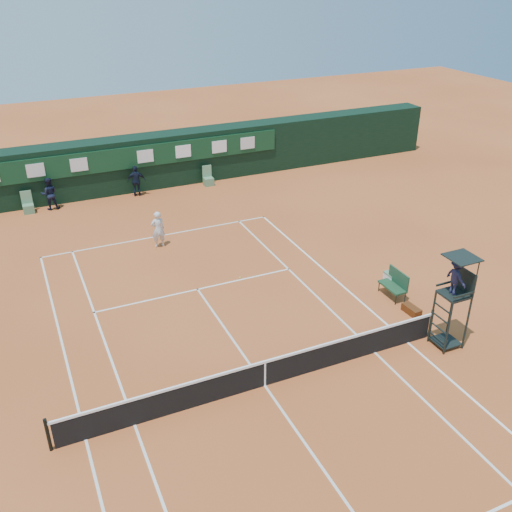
{
  "coord_description": "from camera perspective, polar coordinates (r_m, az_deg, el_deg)",
  "views": [
    {
      "loc": [
        -5.95,
        -12.56,
        11.85
      ],
      "look_at": [
        2.4,
        6.0,
        1.2
      ],
      "focal_mm": 40.0,
      "sensor_mm": 36.0,
      "label": 1
    }
  ],
  "objects": [
    {
      "name": "back_wall",
      "position": [
        33.5,
        -12.96,
        8.93
      ],
      "size": [
        40.0,
        1.65,
        3.0
      ],
      "color": "black",
      "rests_on": "ground"
    },
    {
      "name": "ball_kid_left",
      "position": [
        32.03,
        -19.97,
        5.87
      ],
      "size": [
        0.9,
        0.73,
        1.74
      ],
      "primitive_type": "imported",
      "rotation": [
        0.0,
        0.0,
        3.05
      ],
      "color": "black",
      "rests_on": "ground"
    },
    {
      "name": "tennis_net",
      "position": [
        17.94,
        0.89,
        -11.6
      ],
      "size": [
        12.9,
        0.1,
        1.1
      ],
      "color": "black",
      "rests_on": "ground"
    },
    {
      "name": "linesman_chair_left",
      "position": [
        32.18,
        -21.82,
        4.58
      ],
      "size": [
        0.55,
        0.5,
        1.15
      ],
      "color": "#537E58",
      "rests_on": "ground"
    },
    {
      "name": "player",
      "position": [
        26.43,
        -9.77,
        2.65
      ],
      "size": [
        0.65,
        0.44,
        1.74
      ],
      "primitive_type": "imported",
      "rotation": [
        0.0,
        0.0,
        3.17
      ],
      "color": "silver",
      "rests_on": "ground"
    },
    {
      "name": "cooler",
      "position": [
        23.71,
        13.47,
        -2.3
      ],
      "size": [
        0.57,
        0.57,
        0.65
      ],
      "color": "white",
      "rests_on": "ground"
    },
    {
      "name": "umpire_chair",
      "position": [
        19.68,
        19.37,
        -2.6
      ],
      "size": [
        0.96,
        0.95,
        3.42
      ],
      "color": "black",
      "rests_on": "ground"
    },
    {
      "name": "ball_kid_right",
      "position": [
        32.61,
        -11.87,
        7.36
      ],
      "size": [
        1.09,
        0.64,
        1.75
      ],
      "primitive_type": "imported",
      "rotation": [
        0.0,
        0.0,
        2.92
      ],
      "color": "black",
      "rests_on": "ground"
    },
    {
      "name": "court_lines",
      "position": [
        18.26,
        0.87,
        -12.82
      ],
      "size": [
        11.05,
        23.85,
        0.01
      ],
      "color": "silver",
      "rests_on": "ground"
    },
    {
      "name": "player_bench",
      "position": [
        22.94,
        13.75,
        -2.62
      ],
      "size": [
        0.56,
        1.2,
        1.1
      ],
      "color": "#194026",
      "rests_on": "ground"
    },
    {
      "name": "ground",
      "position": [
        18.26,
        0.87,
        -12.83
      ],
      "size": [
        90.0,
        90.0,
        0.0
      ],
      "primitive_type": "plane",
      "color": "#BF5E2D",
      "rests_on": "ground"
    },
    {
      "name": "linesman_chair_right",
      "position": [
        33.83,
        -4.8,
        7.59
      ],
      "size": [
        0.55,
        0.5,
        1.15
      ],
      "color": "#56845B",
      "rests_on": "ground"
    },
    {
      "name": "tennis_ball",
      "position": [
        23.79,
        -1.62,
        -2.17
      ],
      "size": [
        0.07,
        0.07,
        0.07
      ],
      "primitive_type": "sphere",
      "color": "#C1E234",
      "rests_on": "ground"
    },
    {
      "name": "tennis_bag",
      "position": [
        22.24,
        15.28,
        -5.23
      ],
      "size": [
        0.39,
        0.81,
        0.29
      ],
      "primitive_type": "cube",
      "rotation": [
        0.0,
        0.0,
        0.06
      ],
      "color": "black",
      "rests_on": "ground"
    }
  ]
}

